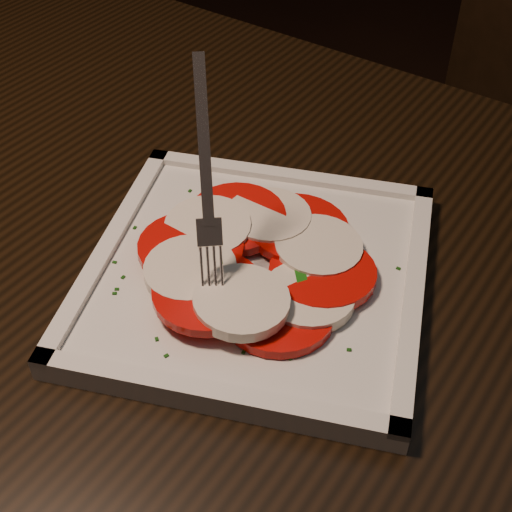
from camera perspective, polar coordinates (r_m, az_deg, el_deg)
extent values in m
cube|color=black|center=(0.62, -2.51, -2.68)|extent=(1.27, 0.91, 0.04)
cylinder|color=black|center=(1.33, -12.04, 4.28)|extent=(0.06, 0.06, 0.71)
cube|color=black|center=(1.24, 16.97, 5.27)|extent=(0.55, 0.55, 0.04)
cylinder|color=black|center=(1.37, 4.44, -2.00)|extent=(0.04, 0.04, 0.41)
cylinder|color=black|center=(1.23, 16.04, -11.17)|extent=(0.04, 0.04, 0.41)
cylinder|color=black|center=(1.58, 14.12, 3.93)|extent=(0.04, 0.04, 0.41)
cube|color=silver|center=(0.59, 0.00, -1.59)|extent=(0.33, 0.33, 0.01)
cylinder|color=#BB0504|center=(0.55, 1.82, -4.57)|extent=(0.09, 0.09, 0.01)
cylinder|color=beige|center=(0.56, 4.22, -3.22)|extent=(0.07, 0.07, 0.01)
cylinder|color=#BB0504|center=(0.57, 5.34, -1.37)|extent=(0.09, 0.09, 0.01)
cylinder|color=beige|center=(0.59, 5.01, 0.69)|extent=(0.07, 0.07, 0.01)
cylinder|color=#BB0504|center=(0.61, 3.41, 2.20)|extent=(0.09, 0.09, 0.01)
cylinder|color=beige|center=(0.62, 1.02, 3.13)|extent=(0.07, 0.07, 0.01)
cylinder|color=#BB0504|center=(0.62, -1.61, 3.04)|extent=(0.09, 0.09, 0.01)
cylinder|color=beige|center=(0.60, -3.88, 2.24)|extent=(0.07, 0.07, 0.02)
cylinder|color=#BB0504|center=(0.59, -5.24, 0.63)|extent=(0.09, 0.09, 0.01)
cylinder|color=beige|center=(0.56, -5.27, -1.14)|extent=(0.07, 0.07, 0.01)
cylinder|color=#BB0504|center=(0.55, -3.81, -2.86)|extent=(0.09, 0.09, 0.01)
cylinder|color=beige|center=(0.53, -1.18, -3.68)|extent=(0.07, 0.07, 0.01)
cube|color=#14530E|center=(0.55, 1.19, -2.65)|extent=(0.03, 0.03, 0.00)
cube|color=#14530E|center=(0.57, -4.26, -1.45)|extent=(0.03, 0.03, 0.00)
cube|color=#14530E|center=(0.57, 3.57, -1.34)|extent=(0.03, 0.04, 0.00)
cube|color=#14530E|center=(0.61, 3.51, 2.09)|extent=(0.03, 0.02, 0.00)
cube|color=#14530E|center=(0.59, -3.63, 0.82)|extent=(0.02, 0.04, 0.01)
cube|color=#14530E|center=(0.59, -6.02, 0.73)|extent=(0.01, 0.04, 0.00)
cube|color=#14530E|center=(0.63, -2.03, 4.04)|extent=(0.02, 0.04, 0.00)
cube|color=#14530E|center=(0.57, -6.99, -1.28)|extent=(0.02, 0.03, 0.00)
cube|color=#14530E|center=(0.55, -1.31, -3.11)|extent=(0.04, 0.03, 0.00)
cube|color=#14530E|center=(0.62, -1.37, 3.67)|extent=(0.02, 0.04, 0.00)
cube|color=#0E390A|center=(0.58, -11.25, -2.95)|extent=(0.00, 0.00, 0.00)
cube|color=#0E390A|center=(0.53, -7.19, -7.92)|extent=(0.00, 0.00, 0.00)
cube|color=#0E390A|center=(0.59, -10.59, -1.68)|extent=(0.00, 0.00, 0.00)
cube|color=#0E390A|center=(0.53, -0.99, -7.68)|extent=(0.00, 0.00, 0.00)
cube|color=#0E390A|center=(0.53, 7.45, -7.46)|extent=(0.00, 0.00, 0.00)
cube|color=#0E390A|center=(0.65, 4.36, 4.35)|extent=(0.00, 0.00, 0.00)
cube|color=#0E390A|center=(0.63, 5.03, 2.92)|extent=(0.00, 0.00, 0.00)
cube|color=#0E390A|center=(0.67, -0.59, 5.55)|extent=(0.00, 0.00, 0.00)
cube|color=#0E390A|center=(0.64, -7.43, 2.94)|extent=(0.00, 0.00, 0.00)
cube|color=#0E390A|center=(0.54, -7.95, -6.61)|extent=(0.00, 0.00, 0.00)
cube|color=#0E390A|center=(0.52, 3.03, -7.97)|extent=(0.00, 0.00, 0.00)
cube|color=#0E390A|center=(0.63, -9.67, 2.25)|extent=(0.00, 0.00, 0.00)
cube|color=#0E390A|center=(0.60, -11.26, -0.49)|extent=(0.00, 0.00, 0.00)
cube|color=#0E390A|center=(0.64, -5.13, 3.13)|extent=(0.00, 0.00, 0.00)
cube|color=#0E390A|center=(0.63, -5.93, 2.71)|extent=(0.00, 0.00, 0.00)
cube|color=#0E390A|center=(0.67, -5.31, 5.21)|extent=(0.00, 0.00, 0.00)
cube|color=#0E390A|center=(0.58, -11.07, -2.63)|extent=(0.00, 0.00, 0.00)
cube|color=#0E390A|center=(0.52, 2.73, -8.17)|extent=(0.00, 0.00, 0.00)
cube|color=#0E390A|center=(0.56, -7.86, -3.63)|extent=(0.00, 0.00, 0.00)
cube|color=#0E390A|center=(0.60, 11.32, -0.98)|extent=(0.00, 0.00, 0.00)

